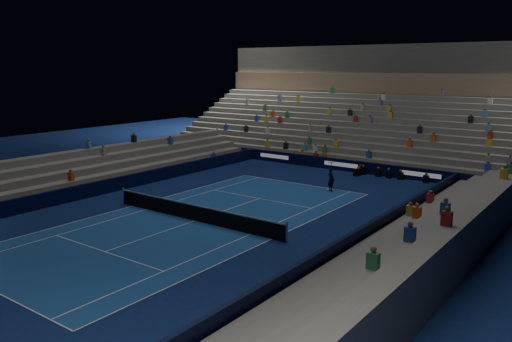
{
  "coord_description": "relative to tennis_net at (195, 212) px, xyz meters",
  "views": [
    {
      "loc": [
        20.02,
        -21.03,
        8.85
      ],
      "look_at": [
        0.0,
        6.0,
        2.0
      ],
      "focal_mm": 35.94,
      "sensor_mm": 36.0,
      "label": 1
    }
  ],
  "objects": [
    {
      "name": "sponsor_barrier_west",
      "position": [
        -9.7,
        0.0,
        -0.0
      ],
      "size": [
        0.25,
        37.0,
        1.0
      ],
      "primitive_type": "cube",
      "color": "black",
      "rests_on": "ground"
    },
    {
      "name": "grandstand_main",
      "position": [
        0.0,
        27.9,
        2.87
      ],
      "size": [
        44.0,
        15.2,
        11.2
      ],
      "color": "slate",
      "rests_on": "ground"
    },
    {
      "name": "sponsor_barrier_east",
      "position": [
        9.7,
        0.0,
        -0.0
      ],
      "size": [
        0.25,
        37.0,
        1.0
      ],
      "primitive_type": "cube",
      "color": "black",
      "rests_on": "ground"
    },
    {
      "name": "broadcast_camera",
      "position": [
        2.04,
        17.28,
        -0.21
      ],
      "size": [
        0.57,
        0.94,
        0.56
      ],
      "color": "black",
      "rests_on": "ground"
    },
    {
      "name": "grandstand_east",
      "position": [
        13.17,
        0.0,
        0.41
      ],
      "size": [
        5.0,
        37.0,
        2.5
      ],
      "color": "slate",
      "rests_on": "ground"
    },
    {
      "name": "grandstand_west",
      "position": [
        -13.17,
        0.0,
        0.41
      ],
      "size": [
        5.0,
        37.0,
        2.5
      ],
      "color": "slate",
      "rests_on": "ground"
    },
    {
      "name": "ground",
      "position": [
        0.0,
        0.0,
        -0.5
      ],
      "size": [
        90.0,
        90.0,
        0.0
      ],
      "primitive_type": "plane",
      "color": "#0D1C4E",
      "rests_on": "ground"
    },
    {
      "name": "court_surface",
      "position": [
        0.0,
        0.0,
        -0.5
      ],
      "size": [
        10.97,
        23.77,
        0.01
      ],
      "primitive_type": "cube",
      "color": "#19478D",
      "rests_on": "ground"
    },
    {
      "name": "sponsor_barrier_far",
      "position": [
        0.0,
        18.5,
        -0.0
      ],
      "size": [
        44.0,
        0.25,
        1.0
      ],
      "primitive_type": "cube",
      "color": "black",
      "rests_on": "ground"
    },
    {
      "name": "tennis_player",
      "position": [
        2.85,
        11.27,
        0.36
      ],
      "size": [
        0.74,
        0.64,
        1.72
      ],
      "primitive_type": "imported",
      "rotation": [
        0.0,
        0.0,
        2.71
      ],
      "color": "black",
      "rests_on": "ground"
    },
    {
      "name": "tennis_net",
      "position": [
        0.0,
        0.0,
        0.0
      ],
      "size": [
        12.9,
        0.1,
        1.1
      ],
      "color": "#B2B2B7",
      "rests_on": "ground"
    }
  ]
}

